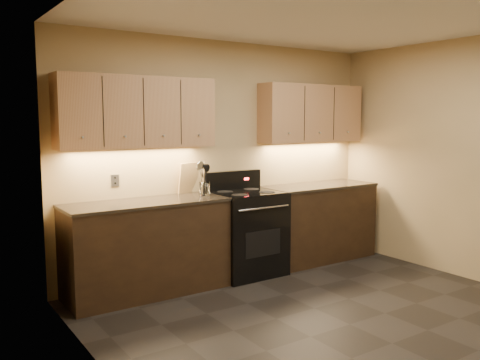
{
  "coord_description": "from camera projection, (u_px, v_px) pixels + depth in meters",
  "views": [
    {
      "loc": [
        -3.08,
        -2.9,
        1.73
      ],
      "look_at": [
        -0.15,
        1.45,
        1.1
      ],
      "focal_mm": 38.0,
      "sensor_mm": 36.0,
      "label": 1
    }
  ],
  "objects": [
    {
      "name": "counter_right",
      "position": [
        318.0,
        222.0,
        6.3
      ],
      "size": [
        1.46,
        0.62,
        0.93
      ],
      "color": "black",
      "rests_on": "ground"
    },
    {
      "name": "black_turner",
      "position": [
        206.0,
        179.0,
        5.34
      ],
      "size": [
        0.11,
        0.11,
        0.33
      ],
      "primitive_type": null,
      "rotation": [
        -0.03,
        0.0,
        0.36
      ],
      "color": "black",
      "rests_on": "utensil_crock"
    },
    {
      "name": "stove",
      "position": [
        246.0,
        232.0,
        5.68
      ],
      "size": [
        0.76,
        0.68,
        1.14
      ],
      "color": "black",
      "rests_on": "ground"
    },
    {
      "name": "wooden_spoon",
      "position": [
        202.0,
        178.0,
        5.32
      ],
      "size": [
        0.12,
        0.12,
        0.35
      ],
      "primitive_type": null,
      "rotation": [
        -0.13,
        0.2,
        0.15
      ],
      "color": "#DBAE76",
      "rests_on": "utensil_crock"
    },
    {
      "name": "black_spoon",
      "position": [
        202.0,
        179.0,
        5.38
      ],
      "size": [
        0.08,
        0.15,
        0.33
      ],
      "primitive_type": null,
      "rotation": [
        0.26,
        0.08,
        -0.13
      ],
      "color": "black",
      "rests_on": "utensil_crock"
    },
    {
      "name": "upper_cab_right",
      "position": [
        311.0,
        114.0,
        6.27
      ],
      "size": [
        1.44,
        0.3,
        0.7
      ],
      "primitive_type": "cube",
      "color": "tan",
      "rests_on": "wall_back"
    },
    {
      "name": "floor",
      "position": [
        350.0,
        324.0,
        4.31
      ],
      "size": [
        4.0,
        4.0,
        0.0
      ],
      "primitive_type": "plane",
      "color": "black",
      "rests_on": "ground"
    },
    {
      "name": "utensil_crock",
      "position": [
        205.0,
        189.0,
        5.37
      ],
      "size": [
        0.13,
        0.13,
        0.14
      ],
      "color": "white",
      "rests_on": "counter_left"
    },
    {
      "name": "wall_left",
      "position": [
        119.0,
        192.0,
        3.04
      ],
      "size": [
        0.04,
        4.0,
        2.6
      ],
      "primitive_type": "cube",
      "color": "tan",
      "rests_on": "ground"
    },
    {
      "name": "outlet_plate",
      "position": [
        115.0,
        180.0,
        5.09
      ],
      "size": [
        0.08,
        0.01,
        0.12
      ],
      "primitive_type": "cube",
      "color": "#B2B5BA",
      "rests_on": "wall_back"
    },
    {
      "name": "steel_skimmer",
      "position": [
        208.0,
        177.0,
        5.38
      ],
      "size": [
        0.2,
        0.13,
        0.36
      ],
      "primitive_type": null,
      "rotation": [
        0.07,
        -0.33,
        0.09
      ],
      "color": "silver",
      "rests_on": "utensil_crock"
    },
    {
      "name": "counter_left",
      "position": [
        147.0,
        247.0,
        5.04
      ],
      "size": [
        1.62,
        0.62,
        0.93
      ],
      "color": "black",
      "rests_on": "ground"
    },
    {
      "name": "steel_spatula",
      "position": [
        207.0,
        178.0,
        5.38
      ],
      "size": [
        0.2,
        0.13,
        0.35
      ],
      "primitive_type": null,
      "rotation": [
        0.04,
        -0.3,
        -0.4
      ],
      "color": "silver",
      "rests_on": "utensil_crock"
    },
    {
      "name": "ceiling",
      "position": [
        358.0,
        8.0,
        4.0
      ],
      "size": [
        4.0,
        4.0,
        0.0
      ],
      "primitive_type": "plane",
      "rotation": [
        3.14,
        0.0,
        0.0
      ],
      "color": "silver",
      "rests_on": "wall_back"
    },
    {
      "name": "wall_back",
      "position": [
        224.0,
        157.0,
        5.8
      ],
      "size": [
        4.0,
        0.04,
        2.6
      ],
      "primitive_type": "cube",
      "color": "tan",
      "rests_on": "ground"
    },
    {
      "name": "upper_cab_left",
      "position": [
        138.0,
        112.0,
        5.01
      ],
      "size": [
        1.6,
        0.3,
        0.7
      ],
      "primitive_type": "cube",
      "color": "tan",
      "rests_on": "wall_back"
    },
    {
      "name": "cutting_board",
      "position": [
        189.0,
        178.0,
        5.53
      ],
      "size": [
        0.27,
        0.14,
        0.33
      ],
      "primitive_type": "cube",
      "rotation": [
        0.15,
        0.0,
        0.28
      ],
      "color": "#DBAE76",
      "rests_on": "counter_left"
    }
  ]
}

